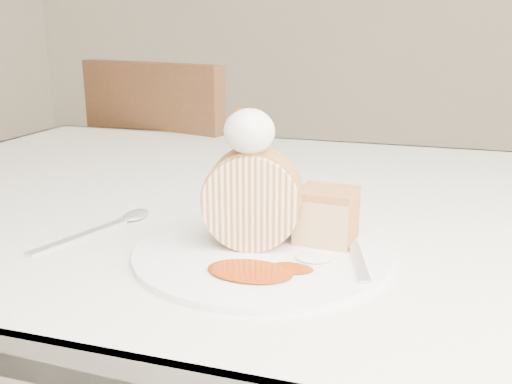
% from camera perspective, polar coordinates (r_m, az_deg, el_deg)
% --- Properties ---
extents(table, '(1.40, 0.90, 0.75)m').
position_cam_1_polar(table, '(0.88, 2.54, -6.13)').
color(table, silver).
rests_on(table, ground).
extents(chair_far, '(0.53, 0.53, 0.91)m').
position_cam_1_polar(chair_far, '(1.58, -7.30, -1.29)').
color(chair_far, brown).
rests_on(chair_far, ground).
extents(plate, '(0.31, 0.31, 0.01)m').
position_cam_1_polar(plate, '(0.64, 0.59, -5.93)').
color(plate, white).
rests_on(plate, table).
extents(roulade_slice, '(0.11, 0.08, 0.11)m').
position_cam_1_polar(roulade_slice, '(0.63, -0.37, -0.68)').
color(roulade_slice, beige).
rests_on(roulade_slice, plate).
extents(cake_chunk, '(0.07, 0.06, 0.05)m').
position_cam_1_polar(cake_chunk, '(0.65, 7.07, -2.67)').
color(cake_chunk, '#AF8042').
rests_on(cake_chunk, plate).
extents(whipped_cream, '(0.05, 0.05, 0.05)m').
position_cam_1_polar(whipped_cream, '(0.61, -0.68, 6.09)').
color(whipped_cream, white).
rests_on(whipped_cream, roulade_slice).
extents(caramel_drizzle, '(0.03, 0.02, 0.01)m').
position_cam_1_polar(caramel_drizzle, '(0.61, -0.93, 8.73)').
color(caramel_drizzle, '#8E2B05').
rests_on(caramel_drizzle, whipped_cream).
extents(caramel_pool, '(0.09, 0.06, 0.00)m').
position_cam_1_polar(caramel_pool, '(0.57, -0.60, -7.88)').
color(caramel_pool, '#8E2B05').
rests_on(caramel_pool, plate).
extents(fork, '(0.07, 0.17, 0.00)m').
position_cam_1_polar(fork, '(0.61, 10.10, -6.48)').
color(fork, silver).
rests_on(fork, plate).
extents(spoon, '(0.07, 0.17, 0.00)m').
position_cam_1_polar(spoon, '(0.71, -17.22, -4.30)').
color(spoon, silver).
rests_on(spoon, table).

